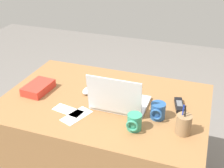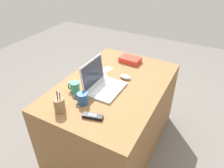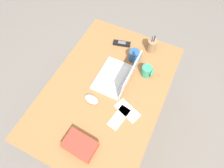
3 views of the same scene
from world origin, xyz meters
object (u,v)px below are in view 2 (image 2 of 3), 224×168
(cordless_phone, at_px, (93,116))
(snack_bag, at_px, (130,60))
(laptop, at_px, (102,84))
(coffee_mug_white, at_px, (82,98))
(computer_mouse, at_px, (125,77))
(pen_holder, at_px, (59,105))
(coffee_mug_tall, at_px, (75,87))

(cordless_phone, distance_m, snack_bag, 0.87)
(laptop, xyz_separation_m, coffee_mug_white, (-0.23, 0.03, -0.00))
(coffee_mug_white, bearing_deg, laptop, -7.67)
(coffee_mug_white, bearing_deg, cordless_phone, -122.83)
(laptop, bearing_deg, coffee_mug_white, 172.33)
(computer_mouse, distance_m, coffee_mug_white, 0.48)
(laptop, relative_size, coffee_mug_white, 3.43)
(computer_mouse, height_order, coffee_mug_white, coffee_mug_white)
(coffee_mug_white, height_order, pen_holder, pen_holder)
(coffee_mug_white, relative_size, pen_holder, 0.55)
(laptop, relative_size, pen_holder, 1.87)
(laptop, height_order, cordless_phone, laptop)
(laptop, xyz_separation_m, computer_mouse, (0.23, -0.10, -0.03))
(computer_mouse, bearing_deg, laptop, 163.98)
(coffee_mug_tall, bearing_deg, cordless_phone, -123.24)
(computer_mouse, xyz_separation_m, coffee_mug_tall, (-0.37, 0.27, 0.03))
(computer_mouse, distance_m, pen_holder, 0.65)
(coffee_mug_tall, xyz_separation_m, pen_holder, (-0.24, -0.05, 0.01))
(coffee_mug_white, height_order, coffee_mug_tall, coffee_mug_white)
(computer_mouse, distance_m, cordless_phone, 0.56)
(coffee_mug_white, distance_m, snack_bag, 0.77)
(coffee_mug_white, xyz_separation_m, cordless_phone, (-0.10, -0.15, -0.03))
(computer_mouse, xyz_separation_m, snack_bag, (0.30, 0.09, 0.01))
(coffee_mug_tall, relative_size, snack_bag, 0.44)
(computer_mouse, bearing_deg, pen_holder, 167.22)
(cordless_phone, height_order, snack_bag, snack_bag)
(laptop, relative_size, coffee_mug_tall, 3.57)
(coffee_mug_white, relative_size, snack_bag, 0.46)
(computer_mouse, height_order, cordless_phone, computer_mouse)
(laptop, distance_m, pen_holder, 0.40)
(pen_holder, bearing_deg, cordless_phone, -78.05)
(coffee_mug_tall, bearing_deg, computer_mouse, -35.77)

